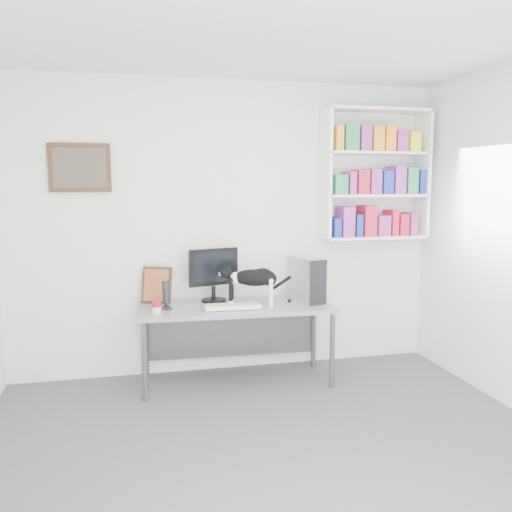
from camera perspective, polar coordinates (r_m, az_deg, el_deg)
name	(u,v)px	position (r m, az deg, el deg)	size (l,w,h in m)	color
room	(290,257)	(3.13, 3.62, -0.09)	(4.01, 4.01, 2.70)	#4E4E53
bookshelf	(375,174)	(5.34, 12.43, 8.39)	(1.03, 0.28, 1.24)	white
wall_art	(80,168)	(4.96, -18.06, 8.83)	(0.52, 0.04, 0.42)	#4E3019
desk	(236,344)	(4.87, -2.07, -9.24)	(1.68, 0.65, 0.70)	gray
monitor	(213,275)	(4.90, -4.50, -1.96)	(0.47, 0.22, 0.50)	black
keyboard	(233,306)	(4.66, -2.48, -5.33)	(0.48, 0.18, 0.04)	white
pc_tower	(306,279)	(4.93, 5.28, -2.44)	(0.18, 0.41, 0.41)	#BABABF
speaker	(166,294)	(4.68, -9.44, -4.01)	(0.11, 0.11, 0.25)	black
leaning_print	(157,284)	(4.92, -10.41, -2.96)	(0.27, 0.11, 0.34)	#4E3019
soup_can	(157,307)	(4.56, -10.40, -5.29)	(0.07, 0.07, 0.11)	#B60F1D
cat	(253,287)	(4.69, -0.35, -3.30)	(0.56, 0.15, 0.35)	black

